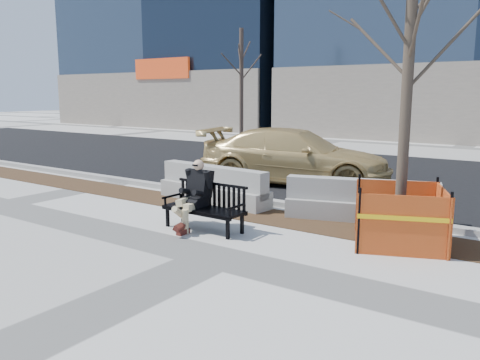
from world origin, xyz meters
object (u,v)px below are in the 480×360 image
Objects in this scene: tree_fence at (398,244)px; seated_man at (196,227)px; sedan at (294,183)px; jersey_barrier_right at (360,220)px; bench at (204,230)px; jersey_barrier_left at (213,202)px.

seated_man is at bearing -161.78° from tree_fence.
seated_man is at bearing 175.55° from sedan.
seated_man is 0.44× the size of jersey_barrier_right.
bench is 1.26× the size of seated_man.
jersey_barrier_left is (-1.06, 1.89, 0.00)m from seated_man.
tree_fence is (3.23, 1.19, 0.00)m from bench.
tree_fence reaches higher than jersey_barrier_right.
bench is at bearing 177.93° from sedan.
bench is at bearing -11.28° from seated_man.
sedan is at bearing 120.23° from jersey_barrier_right.
tree_fence is 1.76× the size of jersey_barrier_left.
tree_fence is 1.81× the size of jersey_barrier_right.
seated_man reaches higher than jersey_barrier_left.
bench is 0.31× the size of tree_fence.
seated_man is at bearing 168.72° from bench.
jersey_barrier_left reaches higher than jersey_barrier_right.
seated_man is 0.43× the size of jersey_barrier_left.
tree_fence is 5.71m from sedan.
bench is 5.21m from sedan.
sedan is 4.13m from jersey_barrier_right.
jersey_barrier_left is 1.02× the size of jersey_barrier_right.
tree_fence reaches higher than seated_man.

